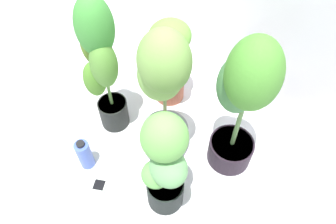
{
  "coord_description": "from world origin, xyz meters",
  "views": [
    {
      "loc": [
        0.92,
        -0.52,
        1.75
      ],
      "look_at": [
        0.02,
        0.12,
        0.31
      ],
      "focal_mm": 33.39,
      "sensor_mm": 36.0,
      "label": 1
    }
  ],
  "objects_px": {
    "potted_plant_center": "(164,93)",
    "potted_plant_front_right": "(164,162)",
    "potted_plant_back_left": "(168,56)",
    "hygrometer_box": "(99,186)",
    "potted_plant_back_right": "(243,97)",
    "nutrient_bottle": "(85,154)",
    "potted_plant_front_left": "(101,61)"
  },
  "relations": [
    {
      "from": "potted_plant_back_right",
      "to": "potted_plant_front_left",
      "type": "xyz_separation_m",
      "value": [
        -0.64,
        -0.46,
        0.0
      ]
    },
    {
      "from": "nutrient_bottle",
      "to": "potted_plant_back_right",
      "type": "bearing_deg",
      "value": 59.12
    },
    {
      "from": "potted_plant_back_left",
      "to": "hygrometer_box",
      "type": "xyz_separation_m",
      "value": [
        0.35,
        -0.75,
        -0.38
      ]
    },
    {
      "from": "potted_plant_front_left",
      "to": "potted_plant_back_right",
      "type": "bearing_deg",
      "value": 35.32
    },
    {
      "from": "potted_plant_back_right",
      "to": "potted_plant_back_left",
      "type": "relative_size",
      "value": 1.46
    },
    {
      "from": "potted_plant_center",
      "to": "potted_plant_front_left",
      "type": "bearing_deg",
      "value": -154.01
    },
    {
      "from": "potted_plant_front_left",
      "to": "potted_plant_back_left",
      "type": "xyz_separation_m",
      "value": [
        0.02,
        0.44,
        -0.17
      ]
    },
    {
      "from": "potted_plant_front_left",
      "to": "hygrometer_box",
      "type": "bearing_deg",
      "value": -40.07
    },
    {
      "from": "potted_plant_front_right",
      "to": "potted_plant_front_left",
      "type": "bearing_deg",
      "value": 176.61
    },
    {
      "from": "potted_plant_back_left",
      "to": "potted_plant_front_right",
      "type": "distance_m",
      "value": 0.79
    },
    {
      "from": "potted_plant_back_right",
      "to": "nutrient_bottle",
      "type": "relative_size",
      "value": 3.92
    },
    {
      "from": "potted_plant_back_left",
      "to": "hygrometer_box",
      "type": "relative_size",
      "value": 5.68
    },
    {
      "from": "hygrometer_box",
      "to": "nutrient_bottle",
      "type": "xyz_separation_m",
      "value": [
        -0.18,
        0.02,
        0.1
      ]
    },
    {
      "from": "potted_plant_center",
      "to": "potted_plant_back_left",
      "type": "bearing_deg",
      "value": 141.03
    },
    {
      "from": "hygrometer_box",
      "to": "potted_plant_front_left",
      "type": "bearing_deg",
      "value": 96.07
    },
    {
      "from": "potted_plant_back_right",
      "to": "potted_plant_front_right",
      "type": "bearing_deg",
      "value": -88.3
    },
    {
      "from": "potted_plant_front_right",
      "to": "hygrometer_box",
      "type": "bearing_deg",
      "value": -136.11
    },
    {
      "from": "potted_plant_back_left",
      "to": "potted_plant_center",
      "type": "xyz_separation_m",
      "value": [
        0.33,
        -0.27,
        0.12
      ]
    },
    {
      "from": "nutrient_bottle",
      "to": "potted_plant_center",
      "type": "bearing_deg",
      "value": 71.01
    },
    {
      "from": "potted_plant_back_left",
      "to": "nutrient_bottle",
      "type": "relative_size",
      "value": 2.68
    },
    {
      "from": "potted_plant_front_right",
      "to": "hygrometer_box",
      "type": "height_order",
      "value": "potted_plant_front_right"
    },
    {
      "from": "potted_plant_front_right",
      "to": "hygrometer_box",
      "type": "xyz_separation_m",
      "value": [
        -0.28,
        -0.27,
        -0.42
      ]
    },
    {
      "from": "potted_plant_center",
      "to": "potted_plant_front_right",
      "type": "distance_m",
      "value": 0.38
    },
    {
      "from": "hygrometer_box",
      "to": "potted_plant_front_right",
      "type": "bearing_deg",
      "value": 0.04
    },
    {
      "from": "potted_plant_front_left",
      "to": "nutrient_bottle",
      "type": "bearing_deg",
      "value": -57.16
    },
    {
      "from": "potted_plant_center",
      "to": "potted_plant_front_right",
      "type": "xyz_separation_m",
      "value": [
        0.3,
        -0.21,
        -0.08
      ]
    },
    {
      "from": "potted_plant_front_left",
      "to": "potted_plant_back_left",
      "type": "height_order",
      "value": "potted_plant_front_left"
    },
    {
      "from": "potted_plant_front_right",
      "to": "hygrometer_box",
      "type": "relative_size",
      "value": 6.79
    },
    {
      "from": "potted_plant_front_left",
      "to": "potted_plant_center",
      "type": "relative_size",
      "value": 1.05
    },
    {
      "from": "potted_plant_back_right",
      "to": "potted_plant_center",
      "type": "bearing_deg",
      "value": -135.58
    },
    {
      "from": "potted_plant_center",
      "to": "potted_plant_front_right",
      "type": "relative_size",
      "value": 1.2
    },
    {
      "from": "potted_plant_front_right",
      "to": "potted_plant_back_right",
      "type": "bearing_deg",
      "value": 91.7
    }
  ]
}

